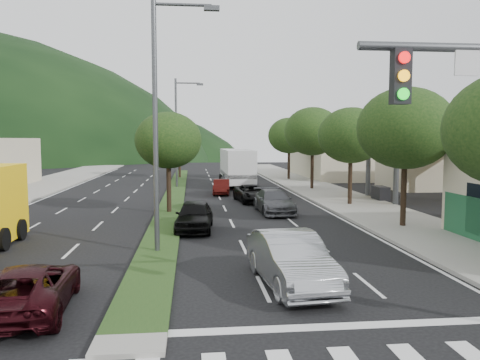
{
  "coord_description": "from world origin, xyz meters",
  "views": [
    {
      "loc": [
        1.38,
        -10.41,
        4.5
      ],
      "look_at": [
        3.81,
        12.99,
        2.44
      ],
      "focal_mm": 35.0,
      "sensor_mm": 36.0,
      "label": 1
    }
  ],
  "objects": [
    {
      "name": "ground",
      "position": [
        0.0,
        0.0,
        0.0
      ],
      "size": [
        160.0,
        160.0,
        0.0
      ],
      "primitive_type": "plane",
      "color": "black",
      "rests_on": "ground"
    },
    {
      "name": "sidewalk_right",
      "position": [
        12.5,
        25.0,
        0.07
      ],
      "size": [
        5.0,
        90.0,
        0.15
      ],
      "primitive_type": "cube",
      "color": "gray",
      "rests_on": "ground"
    },
    {
      "name": "median",
      "position": [
        0.0,
        28.0,
        0.06
      ],
      "size": [
        1.6,
        56.0,
        0.12
      ],
      "primitive_type": "cube",
      "color": "#1E3D16",
      "rests_on": "ground"
    },
    {
      "name": "gas_canopy",
      "position": [
        19.0,
        22.0,
        4.65
      ],
      "size": [
        12.2,
        8.2,
        5.25
      ],
      "color": "silver",
      "rests_on": "ground"
    },
    {
      "name": "bldg_right_far",
      "position": [
        19.5,
        44.0,
        2.6
      ],
      "size": [
        10.0,
        16.0,
        5.2
      ],
      "primitive_type": "cube",
      "color": "beige",
      "rests_on": "ground"
    },
    {
      "name": "tree_r_b",
      "position": [
        12.0,
        12.0,
        5.04
      ],
      "size": [
        4.8,
        4.8,
        6.94
      ],
      "color": "black",
      "rests_on": "sidewalk_right"
    },
    {
      "name": "tree_r_c",
      "position": [
        12.0,
        20.0,
        4.75
      ],
      "size": [
        4.4,
        4.4,
        6.48
      ],
      "color": "black",
      "rests_on": "sidewalk_right"
    },
    {
      "name": "tree_r_d",
      "position": [
        12.0,
        30.0,
        5.18
      ],
      "size": [
        5.0,
        5.0,
        7.17
      ],
      "color": "black",
      "rests_on": "sidewalk_right"
    },
    {
      "name": "tree_r_e",
      "position": [
        12.0,
        40.0,
        4.89
      ],
      "size": [
        4.6,
        4.6,
        6.71
      ],
      "color": "black",
      "rests_on": "sidewalk_right"
    },
    {
      "name": "tree_med_near",
      "position": [
        0.0,
        18.0,
        4.43
      ],
      "size": [
        4.0,
        4.0,
        6.02
      ],
      "color": "black",
      "rests_on": "median"
    },
    {
      "name": "tree_med_far",
      "position": [
        0.0,
        44.0,
        5.01
      ],
      "size": [
        4.8,
        4.8,
        6.94
      ],
      "color": "black",
      "rests_on": "median"
    },
    {
      "name": "streetlight_near",
      "position": [
        0.21,
        8.0,
        5.58
      ],
      "size": [
        2.6,
        0.25,
        10.0
      ],
      "color": "#47494C",
      "rests_on": "ground"
    },
    {
      "name": "streetlight_mid",
      "position": [
        0.21,
        33.0,
        5.58
      ],
      "size": [
        2.6,
        0.25,
        10.0
      ],
      "color": "#47494C",
      "rests_on": "ground"
    },
    {
      "name": "sedan_silver",
      "position": [
        4.39,
        3.44,
        0.81
      ],
      "size": [
        2.22,
        5.08,
        1.63
      ],
      "primitive_type": "imported",
      "rotation": [
        0.0,
        0.0,
        0.1
      ],
      "color": "#A3A6AB",
      "rests_on": "ground"
    },
    {
      "name": "suv_maroon",
      "position": [
        -2.87,
        2.0,
        0.63
      ],
      "size": [
        2.46,
        4.7,
        1.26
      ],
      "primitive_type": "imported",
      "rotation": [
        0.0,
        0.0,
        3.22
      ],
      "color": "black",
      "rests_on": "ground"
    },
    {
      "name": "car_queue_a",
      "position": [
        1.5,
        12.58,
        0.73
      ],
      "size": [
        2.08,
        4.44,
        1.47
      ],
      "primitive_type": "imported",
      "rotation": [
        0.0,
        0.0,
        -0.08
      ],
      "color": "black",
      "rests_on": "ground"
    },
    {
      "name": "car_queue_b",
      "position": [
        6.38,
        17.58,
        0.7
      ],
      "size": [
        2.17,
        4.92,
        1.4
      ],
      "primitive_type": "imported",
      "rotation": [
        0.0,
        0.0,
        0.04
      ],
      "color": "#4B4B50",
      "rests_on": "ground"
    },
    {
      "name": "car_queue_c",
      "position": [
        3.8,
        27.58,
        0.61
      ],
      "size": [
        1.63,
        3.79,
        1.22
      ],
      "primitive_type": "imported",
      "rotation": [
        0.0,
        0.0,
        -0.09
      ],
      "color": "#460E0B",
      "rests_on": "ground"
    },
    {
      "name": "car_queue_d",
      "position": [
        5.7,
        22.58,
        0.62
      ],
      "size": [
        2.56,
        4.68,
        1.24
      ],
      "primitive_type": "imported",
      "rotation": [
        0.0,
        0.0,
        0.11
      ],
      "color": "black",
      "rests_on": "ground"
    },
    {
      "name": "car_queue_e",
      "position": [
        4.93,
        33.5,
        0.7
      ],
      "size": [
        1.76,
        4.14,
        1.39
      ],
      "primitive_type": "imported",
      "rotation": [
        0.0,
        0.0,
        -0.03
      ],
      "color": "#4D4D52",
      "rests_on": "ground"
    },
    {
      "name": "motorhome",
      "position": [
        5.72,
        34.25,
        1.87
      ],
      "size": [
        3.0,
        9.18,
        3.51
      ],
      "rotation": [
        0.0,
        0.0,
        0.01
      ],
      "color": "silver",
      "rests_on": "ground"
    }
  ]
}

